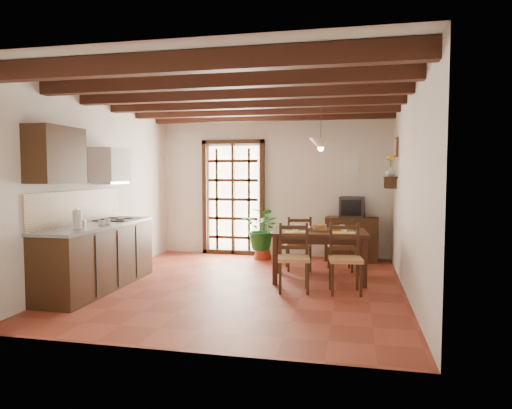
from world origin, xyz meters
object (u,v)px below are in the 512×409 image
(dining_table, at_px, (319,237))
(pendant_lamp, at_px, (321,143))
(kitchen_counter, at_px, (98,255))
(chair_near_right, at_px, (345,272))
(crt_tv, at_px, (352,207))
(chair_near_left, at_px, (294,270))
(chair_far_left, at_px, (298,253))
(potted_plant, at_px, (263,229))
(chair_far_right, at_px, (340,254))
(sideboard, at_px, (352,239))

(dining_table, distance_m, pendant_lamp, 1.42)
(kitchen_counter, distance_m, chair_near_right, 3.44)
(crt_tv, bearing_deg, chair_near_left, -103.30)
(chair_near_right, xyz_separation_m, crt_tv, (0.08, 2.33, 0.71))
(chair_near_left, xyz_separation_m, chair_far_left, (-0.10, 1.42, -0.01))
(dining_table, distance_m, chair_far_left, 0.88)
(potted_plant, bearing_deg, chair_far_left, -45.34)
(chair_near_left, relative_size, potted_plant, 0.45)
(chair_far_right, xyz_separation_m, potted_plant, (-1.46, 0.72, 0.29))
(sideboard, distance_m, pendant_lamp, 2.33)
(pendant_lamp, bearing_deg, chair_near_right, -62.99)
(kitchen_counter, xyz_separation_m, dining_table, (3.00, 1.17, 0.19))
(crt_tv, bearing_deg, sideboard, 94.59)
(kitchen_counter, bearing_deg, chair_near_left, 9.10)
(sideboard, bearing_deg, chair_near_right, -90.09)
(chair_near_right, xyz_separation_m, chair_far_right, (-0.10, 1.42, -0.02))
(chair_far_left, relative_size, sideboard, 0.95)
(chair_near_right, distance_m, chair_far_left, 1.58)
(kitchen_counter, relative_size, chair_far_right, 2.56)
(chair_near_right, distance_m, sideboard, 2.34)
(sideboard, distance_m, potted_plant, 1.66)
(dining_table, height_order, crt_tv, crt_tv)
(chair_near_right, distance_m, potted_plant, 2.67)
(kitchen_counter, height_order, potted_plant, potted_plant)
(chair_near_left, bearing_deg, chair_far_right, 59.56)
(kitchen_counter, bearing_deg, dining_table, 21.29)
(kitchen_counter, relative_size, dining_table, 1.55)
(sideboard, bearing_deg, chair_near_left, -106.09)
(chair_far_right, xyz_separation_m, crt_tv, (0.18, 0.91, 0.72))
(chair_far_right, height_order, crt_tv, crt_tv)
(dining_table, distance_m, sideboard, 1.74)
(dining_table, xyz_separation_m, chair_far_left, (-0.40, 0.68, -0.37))
(chair_near_right, distance_m, chair_far_right, 1.42)
(crt_tv, bearing_deg, dining_table, -101.47)
(sideboard, relative_size, potted_plant, 0.46)
(chair_near_right, height_order, chair_far_left, chair_near_right)
(chair_near_left, relative_size, sideboard, 0.98)
(chair_far_left, bearing_deg, potted_plant, -58.38)
(kitchen_counter, height_order, pendant_lamp, pendant_lamp)
(kitchen_counter, xyz_separation_m, chair_far_right, (3.30, 1.91, -0.20))
(chair_far_right, height_order, sideboard, chair_far_right)
(potted_plant, xyz_separation_m, pendant_lamp, (1.16, -1.36, 1.51))
(dining_table, distance_m, crt_tv, 1.75)
(chair_near_left, xyz_separation_m, crt_tv, (0.77, 2.39, 0.71))
(chair_far_left, relative_size, crt_tv, 1.91)
(chair_near_left, height_order, pendant_lamp, pendant_lamp)
(chair_near_left, height_order, chair_near_right, chair_near_right)
(kitchen_counter, height_order, chair_near_right, kitchen_counter)
(pendant_lamp, bearing_deg, kitchen_counter, -157.07)
(pendant_lamp, bearing_deg, dining_table, -90.00)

